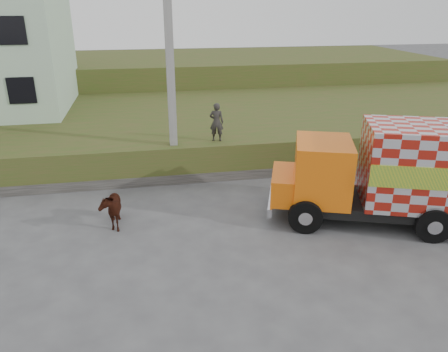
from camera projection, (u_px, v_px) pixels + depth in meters
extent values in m
plane|color=#474749|center=(218.00, 229.00, 14.13)|extent=(120.00, 120.00, 0.00)
cube|color=#37511B|center=(185.00, 127.00, 22.98)|extent=(40.00, 12.00, 1.50)
cube|color=#37511B|center=(169.00, 77.00, 33.65)|extent=(40.00, 12.00, 3.00)
cube|color=#595651|center=(151.00, 180.00, 17.54)|extent=(16.00, 0.50, 0.40)
cube|color=gray|center=(171.00, 82.00, 16.67)|extent=(0.30, 0.30, 8.00)
cube|color=black|center=(393.00, 204.00, 14.37)|extent=(7.03, 4.27, 0.34)
cube|color=orange|center=(322.00, 170.00, 14.31)|extent=(2.42, 2.72, 1.97)
cube|color=orange|center=(287.00, 184.00, 14.68)|extent=(1.61, 2.27, 0.89)
cube|color=silver|center=(438.00, 166.00, 13.68)|extent=(5.05, 3.73, 2.56)
cube|color=yellow|center=(428.00, 154.00, 14.78)|extent=(4.28, 1.54, 0.69)
cube|color=silver|center=(271.00, 199.00, 14.97)|extent=(0.89, 2.18, 0.30)
cylinder|color=black|center=(305.00, 217.00, 13.77)|extent=(1.13, 0.68, 1.08)
cylinder|color=black|center=(304.00, 188.00, 15.85)|extent=(1.13, 0.68, 1.08)
cylinder|color=black|center=(433.00, 225.00, 13.23)|extent=(1.13, 0.68, 1.08)
cylinder|color=black|center=(415.00, 195.00, 15.31)|extent=(1.13, 0.68, 1.08)
imported|color=#361A0D|center=(110.00, 207.00, 14.14)|extent=(0.79, 1.57, 1.29)
imported|color=#2A2825|center=(217.00, 122.00, 17.80)|extent=(0.66, 0.52, 1.58)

